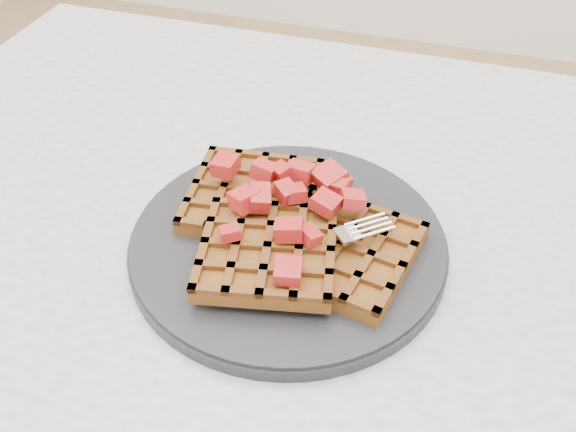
{
  "coord_description": "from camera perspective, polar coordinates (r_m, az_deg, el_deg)",
  "views": [
    {
      "loc": [
        0.02,
        -0.4,
        1.15
      ],
      "look_at": [
        -0.1,
        -0.01,
        0.79
      ],
      "focal_mm": 40.0,
      "sensor_mm": 36.0,
      "label": 1
    }
  ],
  "objects": [
    {
      "name": "fork",
      "position": [
        0.53,
        2.1,
        -4.04
      ],
      "size": [
        0.15,
        0.13,
        0.02
      ],
      "primitive_type": null,
      "rotation": [
        0.0,
        0.0,
        -0.87
      ],
      "color": "silver",
      "rests_on": "plate"
    },
    {
      "name": "strawberry_pile",
      "position": [
        0.54,
        -0.0,
        1.11
      ],
      "size": [
        0.15,
        0.15,
        0.02
      ],
      "primitive_type": null,
      "color": "maroon",
      "rests_on": "waffles"
    },
    {
      "name": "waffles",
      "position": [
        0.56,
        -0.1,
        -1.23
      ],
      "size": [
        0.23,
        0.2,
        0.03
      ],
      "color": "brown",
      "rests_on": "plate"
    },
    {
      "name": "table",
      "position": [
        0.66,
        9.17,
        -11.46
      ],
      "size": [
        1.2,
        0.8,
        0.75
      ],
      "color": "silver",
      "rests_on": "ground"
    },
    {
      "name": "plate",
      "position": [
        0.57,
        -0.0,
        -2.41
      ],
      "size": [
        0.28,
        0.28,
        0.02
      ],
      "primitive_type": "cylinder",
      "color": "black",
      "rests_on": "table"
    }
  ]
}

